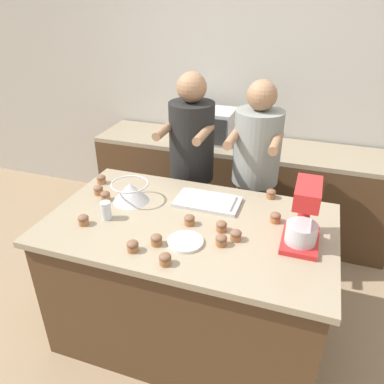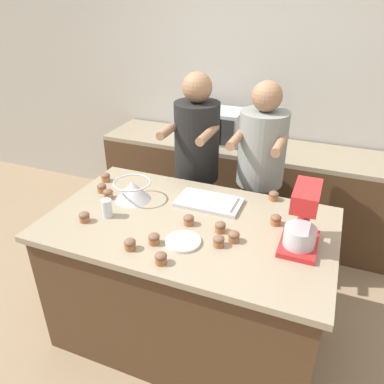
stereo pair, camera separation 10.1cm
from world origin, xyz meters
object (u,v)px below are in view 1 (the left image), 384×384
(person_left, at_px, (192,172))
(cupcake_5, at_px, (236,235))
(microwave_oven, at_px, (205,125))
(cupcake_7, at_px, (221,226))
(mixing_bowl, at_px, (130,191))
(baking_tray, at_px, (208,201))
(stand_mixer, at_px, (304,218))
(cupcake_6, at_px, (101,179))
(small_plate, at_px, (185,242))
(cupcake_11, at_px, (189,220))
(cupcake_2, at_px, (133,246))
(cupcake_4, at_px, (165,259))
(cupcake_3, at_px, (156,240))
(cupcake_1, at_px, (98,190))
(cupcake_10, at_px, (83,220))
(person_right, at_px, (254,183))
(cupcake_8, at_px, (275,217))
(cupcake_9, at_px, (271,194))
(cupcake_0, at_px, (105,196))
(drinking_glass, at_px, (106,210))
(cupcake_12, at_px, (221,240))

(person_left, bearing_deg, cupcake_5, -57.38)
(microwave_oven, relative_size, cupcake_7, 8.32)
(mixing_bowl, height_order, cupcake_5, mixing_bowl)
(person_left, xyz_separation_m, baking_tray, (0.30, -0.54, 0.08))
(stand_mixer, xyz_separation_m, cupcake_6, (-1.43, 0.28, -0.13))
(small_plate, distance_m, cupcake_5, 0.29)
(stand_mixer, bearing_deg, cupcake_11, -177.56)
(cupcake_2, relative_size, cupcake_5, 1.00)
(cupcake_4, distance_m, cupcake_7, 0.43)
(cupcake_3, distance_m, cupcake_5, 0.44)
(cupcake_1, xyz_separation_m, cupcake_11, (0.72, -0.16, 0.00))
(cupcake_1, bearing_deg, cupcake_11, -12.22)
(small_plate, height_order, cupcake_10, cupcake_10)
(person_right, relative_size, cupcake_10, 25.26)
(cupcake_7, bearing_deg, cupcake_5, -31.78)
(cupcake_7, distance_m, cupcake_8, 0.35)
(small_plate, xyz_separation_m, cupcake_8, (0.44, 0.38, 0.02))
(cupcake_1, xyz_separation_m, cupcake_4, (0.72, -0.54, 0.00))
(cupcake_5, xyz_separation_m, cupcake_7, (-0.10, 0.06, 0.00))
(microwave_oven, xyz_separation_m, small_plate, (0.40, -1.68, -0.11))
(cupcake_1, bearing_deg, cupcake_8, 1.90)
(baking_tray, height_order, cupcake_8, cupcake_8)
(microwave_oven, xyz_separation_m, cupcake_5, (0.66, -1.56, -0.08))
(cupcake_2, height_order, cupcake_5, same)
(person_left, xyz_separation_m, cupcake_10, (-0.34, -1.02, 0.09))
(stand_mixer, bearing_deg, cupcake_9, 116.48)
(microwave_oven, bearing_deg, cupcake_0, -100.86)
(cupcake_2, bearing_deg, baking_tray, 69.15)
(drinking_glass, xyz_separation_m, small_plate, (0.55, -0.08, -0.05))
(small_plate, bearing_deg, cupcake_4, -100.54)
(cupcake_6, bearing_deg, cupcake_5, -18.93)
(microwave_oven, bearing_deg, cupcake_12, -69.98)
(microwave_oven, height_order, cupcake_4, microwave_oven)
(person_right, height_order, cupcake_2, person_right)
(cupcake_4, bearing_deg, cupcake_10, 163.08)
(microwave_oven, relative_size, cupcake_10, 8.32)
(cupcake_9, bearing_deg, cupcake_0, -159.60)
(person_left, xyz_separation_m, mixing_bowl, (-0.20, -0.67, 0.13))
(cupcake_4, height_order, cupcake_11, same)
(mixing_bowl, bearing_deg, stand_mixer, -6.07)
(baking_tray, distance_m, microwave_oven, 1.29)
(cupcake_2, height_order, cupcake_11, same)
(drinking_glass, xyz_separation_m, cupcake_8, (0.99, 0.30, -0.03))
(stand_mixer, relative_size, cupcake_9, 5.68)
(cupcake_9, bearing_deg, cupcake_6, -171.50)
(mixing_bowl, relative_size, cupcake_4, 3.87)
(cupcake_5, bearing_deg, cupcake_11, 167.76)
(cupcake_2, height_order, cupcake_12, same)
(stand_mixer, relative_size, cupcake_0, 5.68)
(stand_mixer, height_order, microwave_oven, stand_mixer)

